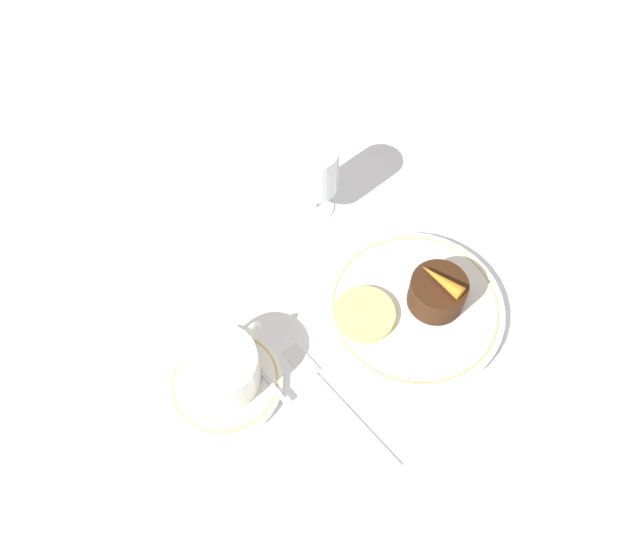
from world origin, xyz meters
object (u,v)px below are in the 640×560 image
at_px(dinner_plate, 415,308).
at_px(dessert_cake, 437,293).
at_px(wine_glass, 314,172).
at_px(coffee_cup, 221,368).
at_px(fork, 329,391).

bearing_deg(dinner_plate, dessert_cake, -37.39).
xyz_separation_m(wine_glass, dessert_cake, (-0.04, -0.22, -0.04)).
relative_size(dinner_plate, coffee_cup, 1.96).
height_order(wine_glass, fork, wine_glass).
distance_m(coffee_cup, wine_glass, 0.29).
bearing_deg(dessert_cake, dinner_plate, 142.61).
bearing_deg(wine_glass, dinner_plate, -105.24).
height_order(coffee_cup, dessert_cake, coffee_cup).
xyz_separation_m(dinner_plate, coffee_cup, (-0.22, 0.13, 0.03)).
xyz_separation_m(coffee_cup, wine_glass, (0.27, 0.07, 0.04)).
bearing_deg(fork, dessert_cake, -12.18).
xyz_separation_m(coffee_cup, dessert_cake, (0.24, -0.15, -0.00)).
distance_m(coffee_cup, fork, 0.13).
relative_size(coffee_cup, fork, 0.59).
bearing_deg(dinner_plate, coffee_cup, 149.23).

